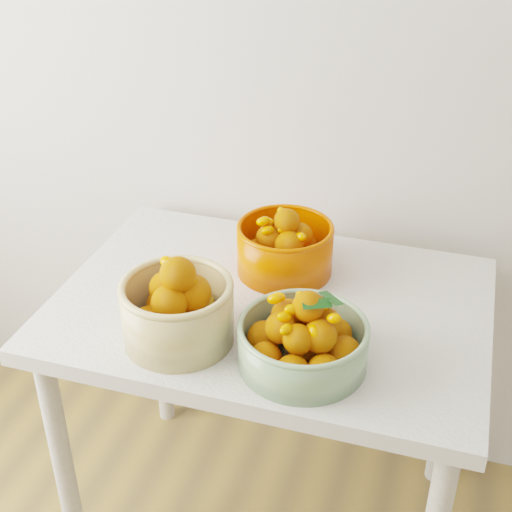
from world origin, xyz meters
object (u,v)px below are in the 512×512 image
object	(u,v)px
bowl_cream	(178,309)
bowl_orange	(285,247)
table	(270,334)
bowl_green	(303,340)

from	to	relation	value
bowl_cream	bowl_orange	size ratio (longest dim) A/B	0.95
bowl_cream	bowl_orange	bearing A→B (deg)	66.87
table	bowl_orange	size ratio (longest dim) A/B	3.33
table	bowl_green	distance (m)	0.28
table	bowl_cream	world-z (taller)	bowl_cream
table	bowl_orange	world-z (taller)	bowl_orange
table	bowl_green	world-z (taller)	bowl_green
bowl_green	bowl_orange	distance (m)	0.36
bowl_cream	bowl_green	bearing A→B (deg)	0.25
bowl_green	bowl_orange	size ratio (longest dim) A/B	1.11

